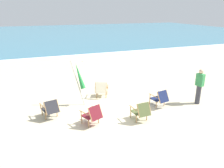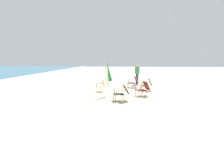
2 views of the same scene
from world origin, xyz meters
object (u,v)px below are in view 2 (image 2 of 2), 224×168
Objects in this scene: beach_chair_front_right at (122,92)px; beach_chair_mid_center at (143,88)px; beach_chair_far_center at (103,85)px; umbrella_furled_green at (108,71)px; person_near_chairs at (137,74)px; beach_chair_back_right at (134,82)px; beach_chair_back_left at (147,84)px.

beach_chair_mid_center reaches higher than beach_chair_front_right.
umbrella_furled_green is (-1.15, -0.46, 0.91)m from beach_chair_far_center.
person_near_chairs is (6.43, -1.00, 0.42)m from beach_chair_front_right.
umbrella_furled_green reaches higher than person_near_chairs.
beach_chair_back_right is at bearing -8.29° from beach_chair_front_right.
beach_chair_mid_center is at bearing -39.28° from beach_chair_front_right.
beach_chair_front_right is at bearing 171.71° from beach_chair_back_right.
beach_chair_back_right is 1.90m from person_near_chairs.
beach_chair_mid_center is 0.54× the size of person_near_chairs.
beach_chair_front_right is 1.02× the size of beach_chair_far_center.
umbrella_furled_green reaches higher than beach_chair_mid_center.
beach_chair_front_right is 1.80m from beach_chair_mid_center.
beach_chair_mid_center is 5.06m from person_near_chairs.
beach_chair_far_center is at bearing 149.60° from person_near_chairs.
beach_chair_back_left is at bearing -170.66° from person_near_chairs.
umbrella_furled_green is at bearing 160.18° from person_near_chairs.
beach_chair_back_left is 3.28m from person_near_chairs.
beach_chair_back_left is 0.49× the size of person_near_chairs.
person_near_chairs reaches higher than beach_chair_mid_center.
beach_chair_front_right is 1.07× the size of beach_chair_back_right.
beach_chair_back_left is at bearing -52.10° from umbrella_furled_green.
umbrella_furled_green is 5.38m from person_near_chairs.
beach_chair_back_right is at bearing -24.88° from umbrella_furled_green.
umbrella_furled_green is at bearing -158.12° from beach_chair_far_center.
beach_chair_front_right is 1.00× the size of beach_chair_mid_center.
beach_chair_far_center is at bearing 136.54° from beach_chair_back_right.
beach_chair_back_left is at bearing -148.49° from beach_chair_back_right.
beach_chair_far_center is at bearing 26.67° from beach_chair_front_right.
beach_chair_back_right reaches higher than beach_chair_front_right.
beach_chair_far_center is at bearing 64.47° from beach_chair_mid_center.
person_near_chairs is (5.04, -1.81, -0.51)m from umbrella_furled_green.
beach_chair_back_left is 3.11m from umbrella_furled_green.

